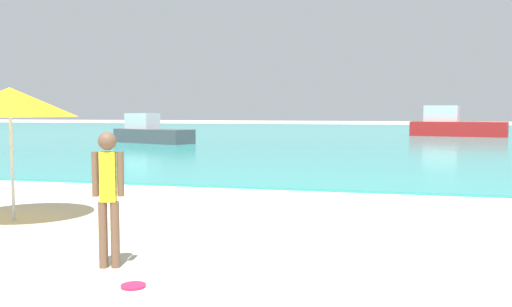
# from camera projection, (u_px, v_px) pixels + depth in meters

# --- Properties ---
(water) EXTENTS (160.00, 60.00, 0.06)m
(water) POSITION_uv_depth(u_px,v_px,m) (365.00, 134.00, 41.09)
(water) COLOR teal
(water) RESTS_ON ground
(person_standing) EXTENTS (0.34, 0.20, 1.53)m
(person_standing) POSITION_uv_depth(u_px,v_px,m) (108.00, 191.00, 6.09)
(person_standing) COLOR brown
(person_standing) RESTS_ON ground
(frisbee) EXTENTS (0.25, 0.25, 0.03)m
(frisbee) POSITION_uv_depth(u_px,v_px,m) (133.00, 286.00, 5.47)
(frisbee) COLOR #E51E4C
(frisbee) RESTS_ON ground
(boat_near) EXTENTS (4.90, 3.09, 1.59)m
(boat_near) POSITION_uv_depth(u_px,v_px,m) (151.00, 133.00, 29.34)
(boat_near) COLOR #4C4C51
(boat_near) RESTS_ON water
(boat_far) EXTENTS (6.44, 3.30, 2.09)m
(boat_far) POSITION_uv_depth(u_px,v_px,m) (455.00, 126.00, 37.24)
(boat_far) COLOR red
(boat_far) RESTS_ON water
(beach_umbrella) EXTENTS (2.07, 2.07, 2.14)m
(beach_umbrella) POSITION_uv_depth(u_px,v_px,m) (10.00, 102.00, 8.71)
(beach_umbrella) COLOR #B7B7BC
(beach_umbrella) RESTS_ON ground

